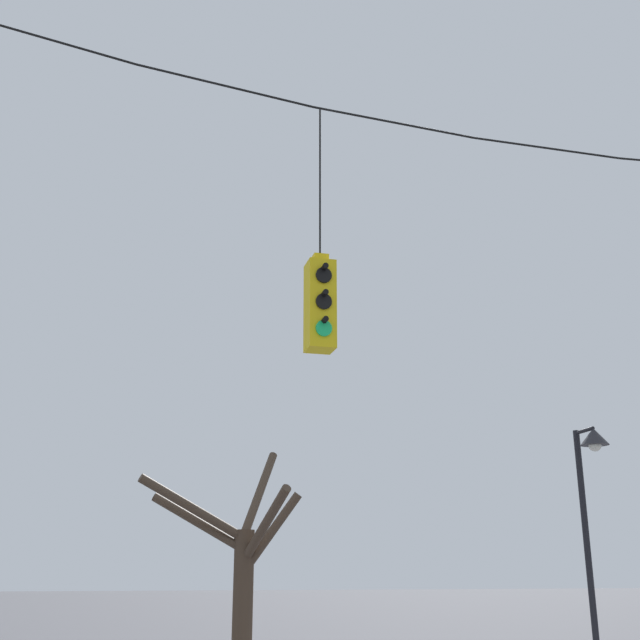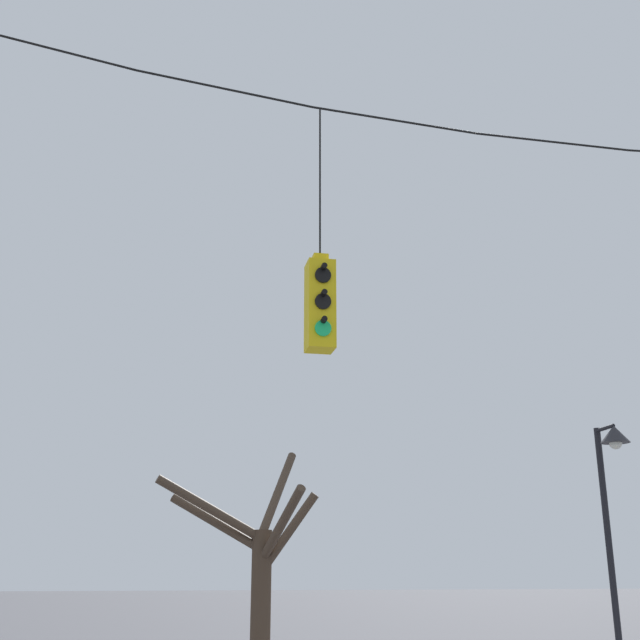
# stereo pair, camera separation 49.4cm
# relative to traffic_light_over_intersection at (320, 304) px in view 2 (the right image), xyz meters

# --- Properties ---
(span_wire) EXTENTS (16.29, 0.03, 0.79)m
(span_wire) POSITION_rel_traffic_light_over_intersection_xyz_m (3.40, -0.00, 2.90)
(span_wire) COLOR black
(traffic_light_over_intersection) EXTENTS (0.34, 0.58, 3.37)m
(traffic_light_over_intersection) POSITION_rel_traffic_light_over_intersection_xyz_m (0.00, 0.00, 0.00)
(traffic_light_over_intersection) COLOR yellow
(street_lamp) EXTENTS (0.53, 0.91, 4.81)m
(street_lamp) POSITION_rel_traffic_light_over_intersection_xyz_m (6.39, 4.38, -1.61)
(street_lamp) COLOR black
(street_lamp) RESTS_ON ground_plane
(bare_tree) EXTENTS (3.09, 2.95, 4.58)m
(bare_tree) POSITION_rel_traffic_light_over_intersection_xyz_m (0.09, 6.28, -3.16)
(bare_tree) COLOR #423326
(bare_tree) RESTS_ON ground_plane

